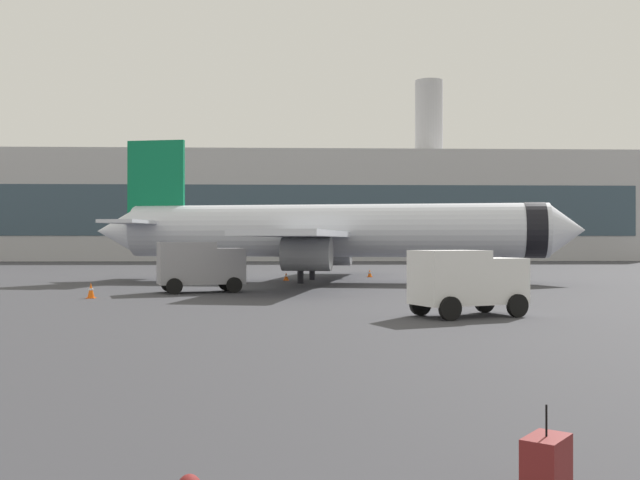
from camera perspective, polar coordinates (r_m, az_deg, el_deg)
The scene contains 8 objects.
airplane_at_gate at distance 53.17m, azimuth 0.83°, elevation 0.68°, with size 35.60×32.32×10.50m.
service_truck at distance 42.83m, azimuth -9.28°, elevation -1.88°, with size 5.23×3.64×2.90m.
cargo_van at distance 29.41m, azimuth 11.30°, elevation -3.01°, with size 4.83×3.61×2.60m.
safety_cone_near at distance 55.12m, azimuth -2.64°, elevation -2.84°, with size 0.44×0.44×0.61m.
safety_cone_mid at distance 39.81m, azimuth -17.30°, elevation -3.75°, with size 0.44×0.44×0.81m.
safety_cone_far at distance 60.39m, azimuth 3.87°, elevation -2.59°, with size 0.44×0.44×0.62m.
rolling_suitcase at distance 9.12m, azimuth 17.12°, elevation -16.45°, with size 0.71×0.75×1.10m.
terminal_building at distance 116.48m, azimuth -1.53°, elevation 2.58°, with size 104.40×18.91×28.47m.
Camera 1 is at (-0.07, -3.58, 2.96)m, focal length 41.36 mm.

